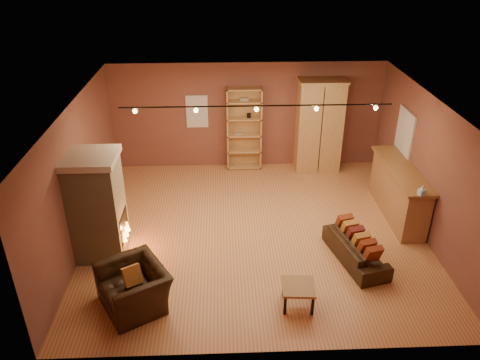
{
  "coord_description": "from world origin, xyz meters",
  "views": [
    {
      "loc": [
        -0.66,
        -8.27,
        5.63
      ],
      "look_at": [
        -0.31,
        0.2,
        1.13
      ],
      "focal_mm": 35.0,
      "sensor_mm": 36.0,
      "label": 1
    }
  ],
  "objects_px": {
    "fireplace": "(98,206)",
    "loveseat": "(356,245)",
    "coffee_table": "(298,288)",
    "armchair": "(133,281)",
    "armoire": "(319,126)",
    "bookcase": "(244,128)",
    "bar_counter": "(399,191)"
  },
  "relations": [
    {
      "from": "bar_counter",
      "to": "loveseat",
      "type": "bearing_deg",
      "value": -129.68
    },
    {
      "from": "fireplace",
      "to": "loveseat",
      "type": "bearing_deg",
      "value": -5.33
    },
    {
      "from": "armoire",
      "to": "coffee_table",
      "type": "distance_m",
      "value": 5.41
    },
    {
      "from": "armchair",
      "to": "coffee_table",
      "type": "distance_m",
      "value": 2.76
    },
    {
      "from": "fireplace",
      "to": "bookcase",
      "type": "xyz_separation_m",
      "value": [
        2.95,
        3.73,
        0.06
      ]
    },
    {
      "from": "bar_counter",
      "to": "bookcase",
      "type": "bearing_deg",
      "value": 141.88
    },
    {
      "from": "bookcase",
      "to": "bar_counter",
      "type": "xyz_separation_m",
      "value": [
        3.29,
        -2.58,
        -0.54
      ]
    },
    {
      "from": "bookcase",
      "to": "coffee_table",
      "type": "bearing_deg",
      "value": -83.09
    },
    {
      "from": "fireplace",
      "to": "loveseat",
      "type": "relative_size",
      "value": 1.25
    },
    {
      "from": "fireplace",
      "to": "armoire",
      "type": "height_order",
      "value": "armoire"
    },
    {
      "from": "bookcase",
      "to": "loveseat",
      "type": "bearing_deg",
      "value": -65.02
    },
    {
      "from": "coffee_table",
      "to": "bookcase",
      "type": "bearing_deg",
      "value": 96.91
    },
    {
      "from": "loveseat",
      "to": "bookcase",
      "type": "bearing_deg",
      "value": 11.0
    },
    {
      "from": "armchair",
      "to": "coffee_table",
      "type": "bearing_deg",
      "value": 56.63
    },
    {
      "from": "armchair",
      "to": "bookcase",
      "type": "bearing_deg",
      "value": 127.42
    },
    {
      "from": "bar_counter",
      "to": "armchair",
      "type": "relative_size",
      "value": 1.78
    },
    {
      "from": "fireplace",
      "to": "bookcase",
      "type": "distance_m",
      "value": 4.76
    },
    {
      "from": "armoire",
      "to": "loveseat",
      "type": "distance_m",
      "value": 4.09
    },
    {
      "from": "bar_counter",
      "to": "coffee_table",
      "type": "distance_m",
      "value": 3.85
    },
    {
      "from": "fireplace",
      "to": "armchair",
      "type": "bearing_deg",
      "value": -60.87
    },
    {
      "from": "bar_counter",
      "to": "coffee_table",
      "type": "bearing_deg",
      "value": -133.26
    },
    {
      "from": "armchair",
      "to": "armoire",
      "type": "bearing_deg",
      "value": 110.68
    },
    {
      "from": "bar_counter",
      "to": "coffee_table",
      "type": "height_order",
      "value": "bar_counter"
    },
    {
      "from": "bar_counter",
      "to": "armchair",
      "type": "height_order",
      "value": "bar_counter"
    },
    {
      "from": "bookcase",
      "to": "coffee_table",
      "type": "distance_m",
      "value": 5.48
    },
    {
      "from": "fireplace",
      "to": "bookcase",
      "type": "height_order",
      "value": "bookcase"
    },
    {
      "from": "fireplace",
      "to": "armoire",
      "type": "xyz_separation_m",
      "value": [
        4.88,
        3.54,
        0.17
      ]
    },
    {
      "from": "fireplace",
      "to": "armchair",
      "type": "xyz_separation_m",
      "value": [
        0.85,
        -1.52,
        -0.56
      ]
    },
    {
      "from": "bookcase",
      "to": "bar_counter",
      "type": "relative_size",
      "value": 0.91
    },
    {
      "from": "coffee_table",
      "to": "armchair",
      "type": "bearing_deg",
      "value": 177.41
    },
    {
      "from": "fireplace",
      "to": "armchair",
      "type": "relative_size",
      "value": 1.56
    },
    {
      "from": "fireplace",
      "to": "armoire",
      "type": "relative_size",
      "value": 0.87
    }
  ]
}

